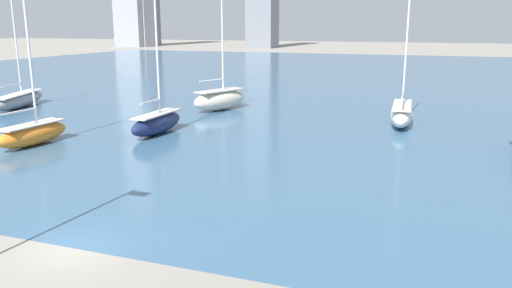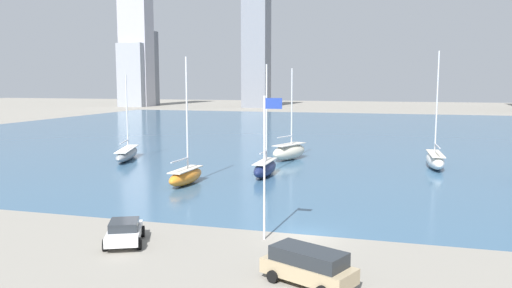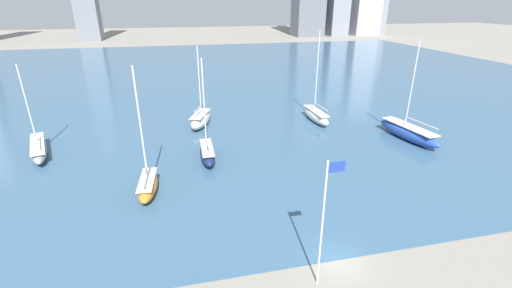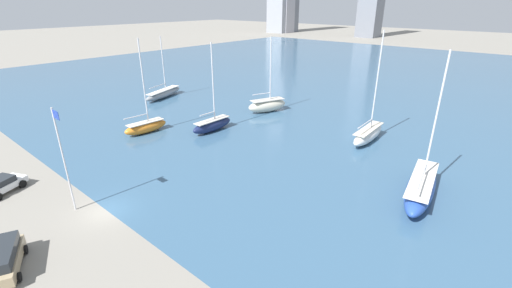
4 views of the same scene
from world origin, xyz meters
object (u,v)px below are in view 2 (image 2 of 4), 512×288
flag_pole (265,162)px  sailboat_cream (289,151)px  parked_suv_tan (308,265)px  sailboat_navy (265,167)px  sailboat_gray (127,153)px  sailboat_orange (186,175)px  sailboat_white (435,159)px  parked_sedan_white (124,232)px

flag_pole → sailboat_cream: bearing=99.2°
flag_pole → parked_suv_tan: flag_pole is taller
sailboat_navy → sailboat_gray: (-21.13, 6.56, -0.13)m
parked_suv_tan → flag_pole: bearing=55.9°
sailboat_navy → sailboat_cream: (0.12, 12.50, 0.17)m
parked_suv_tan → sailboat_gray: bearing=65.7°
sailboat_navy → sailboat_orange: size_ratio=0.95×
sailboat_white → parked_sedan_white: 42.18m
sailboat_navy → parked_sedan_white: (-2.87, -25.28, -0.18)m
sailboat_navy → sailboat_orange: sailboat_orange is taller
sailboat_cream → parked_sedan_white: bearing=-73.0°
sailboat_navy → sailboat_white: size_ratio=0.87×
parked_suv_tan → sailboat_cream: bearing=37.6°
sailboat_navy → parked_sedan_white: sailboat_navy is taller
sailboat_navy → sailboat_gray: size_ratio=1.08×
flag_pole → parked_sedan_white: size_ratio=2.05×
flag_pole → parked_sedan_white: bearing=-159.0°
sailboat_orange → parked_suv_tan: sailboat_orange is taller
sailboat_orange → sailboat_white: bearing=38.1°
sailboat_white → sailboat_gray: sailboat_white is taller
sailboat_white → parked_sedan_white: bearing=-123.4°
sailboat_white → parked_sedan_white: (-21.61, -36.23, -0.23)m
sailboat_cream → sailboat_gray: size_ratio=1.07×
flag_pole → sailboat_navy: (-5.73, 21.97, -4.28)m
parked_suv_tan → sailboat_white: bearing=11.6°
flag_pole → parked_sedan_white: flag_pole is taller
sailboat_gray → sailboat_cream: bearing=-2.7°
sailboat_gray → parked_suv_tan: bearing=-67.0°
sailboat_orange → parked_sedan_white: sailboat_orange is taller
flag_pole → sailboat_orange: size_ratio=0.74×
sailboat_cream → sailboat_gray: 22.07m
sailboat_navy → parked_sedan_white: 25.44m
sailboat_gray → parked_sedan_white: sailboat_gray is taller
sailboat_orange → parked_sedan_white: (3.83, -18.64, -0.16)m
sailboat_cream → parked_sedan_white: sailboat_cream is taller
sailboat_white → parked_sedan_white: sailboat_white is taller
sailboat_cream → parked_sedan_white: size_ratio=2.63×
flag_pole → sailboat_cream: (-5.61, 34.47, -4.10)m
flag_pole → sailboat_white: 35.65m
sailboat_orange → sailboat_cream: size_ratio=1.06×
sailboat_orange → flag_pole: bearing=-47.5°
flag_pole → sailboat_cream: size_ratio=0.78×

